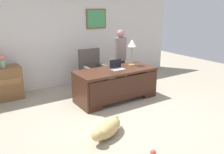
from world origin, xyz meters
The scene contains 10 objects.
ground_plane centered at (0.00, 0.00, 0.00)m, with size 12.00×12.00×0.00m, color #9E937F.
back_wall centered at (0.00, 2.60, 1.35)m, with size 7.00×0.16×2.70m.
desk centered at (0.28, 0.74, 0.42)m, with size 1.95×0.84×0.76m.
armchair centered at (0.19, 1.78, 0.49)m, with size 0.60×0.59×1.09m.
person_standing centered at (0.96, 1.55, 0.82)m, with size 0.32×0.32×1.60m.
dog_lying centered at (-0.83, -0.62, 0.15)m, with size 0.80×0.59×0.30m.
laptop centered at (0.32, 0.77, 0.81)m, with size 0.32×0.22×0.22m.
desk_lamp centered at (0.85, 0.89, 1.28)m, with size 0.22×0.22×0.66m.
vase_with_flowers centered at (-1.96, 2.25, 1.00)m, with size 0.17×0.17×0.33m.
dog_toy_ball centered at (-0.52, -1.47, 0.05)m, with size 0.09×0.09×0.09m, color #E53F33.
Camera 1 is at (-2.77, -3.76, 2.19)m, focal length 38.15 mm.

